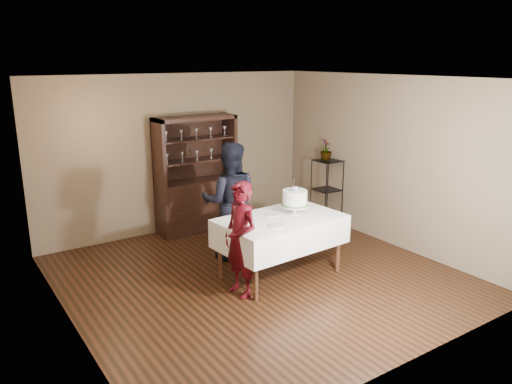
# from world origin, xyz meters

# --- Properties ---
(floor) EXTENTS (5.00, 5.00, 0.00)m
(floor) POSITION_xyz_m (0.00, 0.00, 0.00)
(floor) COLOR black
(floor) RESTS_ON ground
(ceiling) EXTENTS (5.00, 5.00, 0.00)m
(ceiling) POSITION_xyz_m (0.00, 0.00, 2.70)
(ceiling) COLOR white
(ceiling) RESTS_ON back_wall
(back_wall) EXTENTS (5.00, 0.02, 2.70)m
(back_wall) POSITION_xyz_m (0.00, 2.50, 1.35)
(back_wall) COLOR brown
(back_wall) RESTS_ON floor
(wall_left) EXTENTS (0.02, 5.00, 2.70)m
(wall_left) POSITION_xyz_m (-2.50, 0.00, 1.35)
(wall_left) COLOR brown
(wall_left) RESTS_ON floor
(wall_right) EXTENTS (0.02, 5.00, 2.70)m
(wall_right) POSITION_xyz_m (2.50, 0.00, 1.35)
(wall_right) COLOR brown
(wall_right) RESTS_ON floor
(china_hutch) EXTENTS (1.40, 0.48, 2.00)m
(china_hutch) POSITION_xyz_m (0.20, 2.25, 0.66)
(china_hutch) COLOR black
(china_hutch) RESTS_ON floor
(plant_etagere) EXTENTS (0.42, 0.42, 1.20)m
(plant_etagere) POSITION_xyz_m (2.28, 1.20, 0.65)
(plant_etagere) COLOR black
(plant_etagere) RESTS_ON floor
(cake_table) EXTENTS (1.74, 1.13, 0.84)m
(cake_table) POSITION_xyz_m (0.27, -0.11, 0.64)
(cake_table) COLOR white
(cake_table) RESTS_ON floor
(woman) EXTENTS (0.41, 0.57, 1.49)m
(woman) POSITION_xyz_m (-0.49, -0.30, 0.74)
(woman) COLOR #320406
(woman) RESTS_ON floor
(man) EXTENTS (1.09, 1.02, 1.77)m
(man) POSITION_xyz_m (0.03, 0.82, 0.89)
(man) COLOR black
(man) RESTS_ON floor
(cake) EXTENTS (0.43, 0.43, 0.53)m
(cake) POSITION_xyz_m (0.54, -0.07, 1.05)
(cake) COLOR white
(cake) RESTS_ON cake_table
(plate_near) EXTENTS (0.29, 0.29, 0.01)m
(plate_near) POSITION_xyz_m (0.02, -0.37, 0.85)
(plate_near) COLOR white
(plate_near) RESTS_ON cake_table
(plate_far) EXTENTS (0.22, 0.22, 0.01)m
(plate_far) POSITION_xyz_m (0.23, 0.03, 0.85)
(plate_far) COLOR white
(plate_far) RESTS_ON cake_table
(potted_plant) EXTENTS (0.30, 0.30, 0.38)m
(potted_plant) POSITION_xyz_m (2.26, 1.23, 1.38)
(potted_plant) COLOR #4A6731
(potted_plant) RESTS_ON plant_etagere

